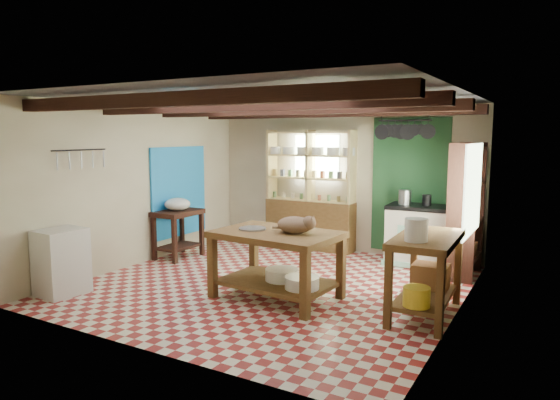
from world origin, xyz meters
The scene contains 30 objects.
floor centered at (0.00, 0.00, -0.01)m, with size 5.00×5.00×0.02m, color maroon.
ceiling centered at (0.00, 0.00, 2.60)m, with size 5.00×5.00×0.02m, color #444449.
wall_back centered at (0.00, 2.50, 1.30)m, with size 5.00×0.04×2.60m, color beige.
wall_front centered at (0.00, -2.50, 1.30)m, with size 5.00×0.04×2.60m, color beige.
wall_left centered at (-2.50, 0.00, 1.30)m, with size 0.04×5.00×2.60m, color beige.
wall_right centered at (2.50, 0.00, 1.30)m, with size 0.04×5.00×2.60m, color beige.
ceiling_beams centered at (0.00, 0.00, 2.48)m, with size 5.00×3.80×0.15m, color black.
blue_wall_patch centered at (-2.47, 0.90, 1.10)m, with size 0.04×1.40×1.60m, color #1C7ED5.
green_wall_patch centered at (1.25, 2.47, 1.25)m, with size 1.30×0.04×2.30m, color #1D4A26.
window_back centered at (-0.50, 2.48, 1.70)m, with size 0.90×0.02×0.80m, color white.
window_right centered at (2.48, 1.00, 1.40)m, with size 0.02×1.30×1.20m, color white.
utensil_rail centered at (-2.44, -1.20, 1.78)m, with size 0.06×0.90×0.28m, color black.
pot_rack centered at (1.25, 2.05, 2.18)m, with size 0.86×0.12×0.36m, color black.
shelving_unit centered at (-0.55, 2.31, 1.10)m, with size 1.70×0.34×2.20m, color #D1B878.
tall_rack centered at (2.28, 1.80, 1.00)m, with size 0.40×0.86×2.00m, color black.
work_table centered at (0.35, -0.48, 0.44)m, with size 1.55×1.03×0.88m, color brown.
stove centered at (1.52, 2.15, 0.49)m, with size 1.00×0.67×0.98m, color silver.
prep_table centered at (-2.20, 0.54, 0.41)m, with size 0.56×0.81×0.82m, color black.
white_cabinet centered at (-2.22, -1.75, 0.44)m, with size 0.49×0.59×0.88m, color silver.
right_counter centered at (2.18, -0.16, 0.48)m, with size 0.67×1.33×0.95m, color brown.
cat centered at (0.60, -0.45, 0.98)m, with size 0.47×0.36×0.21m, color #7F614A.
steel_tray centered at (-0.01, -0.50, 0.89)m, with size 0.36×0.36×0.02m, color #9B9BA2.
basin_large centered at (0.40, -0.43, 0.31)m, with size 0.43×0.43×0.15m, color silver.
basin_small centered at (0.79, -0.61, 0.31)m, with size 0.43×0.43×0.15m, color silver.
kettle_left centered at (1.27, 2.14, 1.10)m, with size 0.20×0.20×0.24m, color #9B9BA2.
kettle_right centered at (1.62, 2.15, 1.07)m, with size 0.14×0.14×0.18m, color black.
enamel_bowl centered at (-2.20, 0.54, 0.93)m, with size 0.44×0.44×0.22m, color silver.
white_bucket centered at (2.14, -0.52, 1.08)m, with size 0.25×0.25×0.25m, color silver.
wicker_basket centered at (2.17, 0.14, 0.40)m, with size 0.42×0.34×0.29m, color #A97244.
yellow_tub centered at (2.19, -0.61, 0.36)m, with size 0.29×0.29×0.22m, color gold.
Camera 1 is at (3.50, -5.92, 2.12)m, focal length 32.00 mm.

